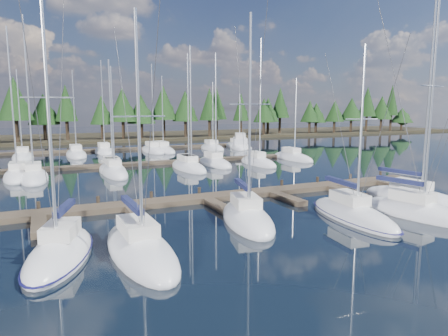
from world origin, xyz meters
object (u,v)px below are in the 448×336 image
main_dock (207,200)px  front_sailboat_3 (247,218)px  front_sailboat_1 (60,253)px  front_sailboat_5 (417,212)px  front_sailboat_6 (415,198)px  front_sailboat_4 (352,215)px  front_sailboat_2 (140,249)px  motor_yacht_right (240,146)px

main_dock → front_sailboat_3: bearing=-88.0°
front_sailboat_3 → front_sailboat_1: bearing=-171.4°
main_dock → front_sailboat_5: (11.48, -9.79, 0.10)m
main_dock → front_sailboat_6: front_sailboat_6 is taller
front_sailboat_1 → front_sailboat_3: size_ratio=1.03×
front_sailboat_1 → front_sailboat_6: 25.97m
front_sailboat_1 → front_sailboat_6: (25.95, 1.12, 0.01)m
main_dock → front_sailboat_6: bearing=-24.8°
main_dock → front_sailboat_4: 10.99m
front_sailboat_2 → front_sailboat_5: 18.88m
front_sailboat_2 → main_dock: bearing=50.9°
front_sailboat_3 → front_sailboat_4: 7.14m
front_sailboat_2 → front_sailboat_6: (22.25, 2.22, 0.03)m
main_dock → front_sailboat_2: size_ratio=3.50×
front_sailboat_3 → front_sailboat_4: (6.80, -2.18, -0.02)m
front_sailboat_2 → front_sailboat_4: bearing=2.5°
front_sailboat_2 → motor_yacht_right: bearing=57.6°
front_sailboat_4 → motor_yacht_right: front_sailboat_4 is taller
front_sailboat_1 → front_sailboat_6: bearing=2.5°
front_sailboat_4 → front_sailboat_5: size_ratio=0.76×
front_sailboat_2 → front_sailboat_6: size_ratio=0.77×
front_sailboat_2 → front_sailboat_4: front_sailboat_2 is taller
front_sailboat_4 → front_sailboat_6: front_sailboat_6 is taller
front_sailboat_4 → front_sailboat_6: bearing=11.5°
front_sailboat_6 → main_dock: bearing=155.2°
front_sailboat_1 → front_sailboat_3: 11.42m
front_sailboat_6 → front_sailboat_5: bearing=-139.2°
front_sailboat_3 → front_sailboat_2: bearing=-159.7°
front_sailboat_1 → front_sailboat_2: (3.69, -1.10, -0.02)m
front_sailboat_2 → front_sailboat_3: front_sailboat_3 is taller
main_dock → front_sailboat_4: size_ratio=3.66×
front_sailboat_6 → motor_yacht_right: front_sailboat_6 is taller
front_sailboat_4 → motor_yacht_right: 47.81m
front_sailboat_5 → motor_yacht_right: bearing=77.5°
motor_yacht_right → main_dock: bearing=-120.6°
front_sailboat_2 → front_sailboat_6: bearing=5.7°
front_sailboat_5 → motor_yacht_right: 47.92m
main_dock → front_sailboat_2: 11.70m
front_sailboat_1 → front_sailboat_2: bearing=-16.5°
front_sailboat_3 → front_sailboat_5: 11.80m
motor_yacht_right → front_sailboat_1: bearing=-126.2°
front_sailboat_5 → motor_yacht_right: (10.37, 46.78, 0.21)m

